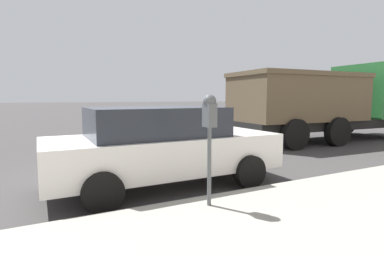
# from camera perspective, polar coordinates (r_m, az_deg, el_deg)

# --- Properties ---
(ground_plane) EXTENTS (220.00, 220.00, 0.00)m
(ground_plane) POSITION_cam_1_polar(r_m,az_deg,el_deg) (6.71, -13.11, -9.39)
(ground_plane) COLOR #3D3A3A
(parking_meter) EXTENTS (0.21, 0.19, 1.62)m
(parking_meter) POSITION_cam_1_polar(r_m,az_deg,el_deg) (4.29, 3.35, 1.34)
(parking_meter) COLOR #4C5156
(parking_meter) RESTS_ON sidewalk
(car_white) EXTENTS (2.03, 4.48, 1.56)m
(car_white) POSITION_cam_1_polar(r_m,az_deg,el_deg) (5.89, -5.59, -3.25)
(car_white) COLOR silver
(car_white) RESTS_ON ground_plane
(dump_truck) EXTENTS (3.14, 8.15, 3.14)m
(dump_truck) POSITION_cam_1_polar(r_m,az_deg,el_deg) (13.41, 24.51, 4.87)
(dump_truck) COLOR black
(dump_truck) RESTS_ON ground_plane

